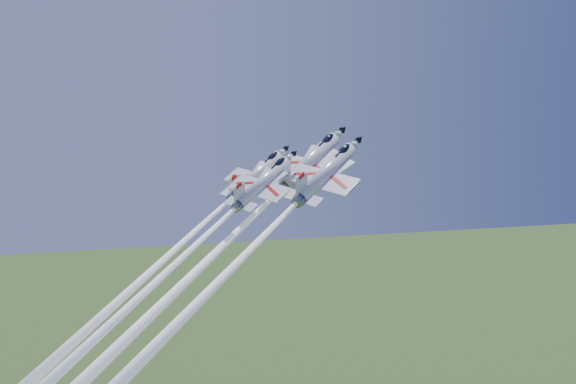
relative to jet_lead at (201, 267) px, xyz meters
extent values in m
cylinder|color=white|center=(18.09, 13.81, 11.56)|extent=(6.63, 8.11, 13.35)
cone|color=white|center=(23.83, 18.20, 15.23)|extent=(3.63, 3.77, 3.48)
cone|color=black|center=(25.17, 19.22, 16.08)|extent=(1.83, 1.90, 1.75)
cone|color=slate|center=(12.79, 9.76, 8.17)|extent=(3.29, 3.28, 2.37)
ellipsoid|color=black|center=(21.59, 16.34, 14.64)|extent=(3.46, 3.16, 2.62)
cube|color=black|center=(20.30, 15.30, 14.12)|extent=(1.12, 0.97, 0.90)
cube|color=white|center=(17.19, 13.18, 10.68)|extent=(10.42, 10.76, 3.56)
cube|color=white|center=(19.08, 16.39, 12.73)|extent=(3.59, 3.13, 1.95)
cube|color=white|center=(20.94, 14.25, 12.36)|extent=(3.59, 3.13, 1.95)
cube|color=white|center=(13.59, 10.40, 8.56)|extent=(5.59, 5.82, 1.88)
cube|color=white|center=(13.32, 9.85, 10.37)|extent=(2.96, 2.93, 4.28)
cube|color=red|center=(13.15, 9.44, 11.89)|extent=(1.27, 1.14, 1.20)
cube|color=black|center=(18.37, 14.22, 10.63)|extent=(8.54, 6.70, 5.38)
sphere|color=white|center=(12.58, 9.61, 8.04)|extent=(1.27, 1.30, 1.14)
cone|color=white|center=(-7.73, -5.90, -4.96)|extent=(18.29, 25.06, 52.18)
cylinder|color=white|center=(9.81, 14.07, 9.67)|extent=(5.35, 6.55, 10.78)
cone|color=white|center=(14.45, 17.61, 12.64)|extent=(2.93, 3.04, 2.81)
cone|color=black|center=(15.52, 18.44, 13.33)|extent=(1.48, 1.53, 1.41)
cone|color=slate|center=(5.53, 10.80, 6.94)|extent=(2.66, 2.65, 1.92)
ellipsoid|color=black|center=(12.64, 16.11, 12.17)|extent=(2.79, 2.55, 2.12)
cube|color=black|center=(11.60, 15.28, 11.74)|extent=(0.90, 0.78, 0.73)
cube|color=white|center=(9.08, 13.56, 8.97)|extent=(8.42, 8.69, 2.88)
cube|color=white|center=(10.61, 16.15, 10.62)|extent=(2.90, 2.53, 1.57)
cube|color=white|center=(12.11, 14.43, 10.32)|extent=(2.90, 2.53, 1.57)
cube|color=white|center=(6.17, 11.31, 7.25)|extent=(4.52, 4.70, 1.52)
cube|color=white|center=(5.96, 10.87, 8.72)|extent=(2.39, 2.37, 3.46)
cube|color=red|center=(5.82, 10.54, 9.94)|extent=(1.03, 0.92, 0.97)
cube|color=black|center=(10.03, 14.40, 8.93)|extent=(6.90, 5.41, 4.34)
sphere|color=white|center=(5.36, 10.68, 6.83)|extent=(1.02, 1.05, 0.92)
cone|color=white|center=(-10.94, -1.77, -3.59)|extent=(14.69, 20.13, 41.88)
cylinder|color=white|center=(18.92, 7.26, 10.76)|extent=(6.36, 7.78, 12.82)
cone|color=white|center=(24.43, 11.47, 14.29)|extent=(3.48, 3.62, 3.34)
cone|color=black|center=(25.71, 12.45, 15.11)|extent=(1.76, 1.82, 1.68)
cone|color=slate|center=(13.83, 3.38, 7.51)|extent=(3.16, 3.15, 2.28)
ellipsoid|color=black|center=(22.28, 9.69, 13.72)|extent=(3.32, 3.03, 2.52)
cube|color=black|center=(21.04, 8.70, 13.22)|extent=(1.07, 0.93, 0.86)
cube|color=white|center=(18.06, 6.66, 9.92)|extent=(10.01, 10.33, 3.42)
cube|color=white|center=(19.87, 9.73, 11.89)|extent=(3.45, 3.00, 1.87)
cube|color=white|center=(21.66, 7.69, 11.53)|extent=(3.45, 3.00, 1.87)
cube|color=white|center=(14.59, 3.98, 7.88)|extent=(5.37, 5.59, 1.81)
cube|color=white|center=(14.34, 3.46, 9.63)|extent=(2.85, 2.81, 4.11)
cube|color=red|center=(14.18, 3.06, 11.08)|extent=(1.22, 1.09, 1.15)
cube|color=black|center=(19.19, 7.65, 9.87)|extent=(8.20, 6.43, 5.16)
sphere|color=white|center=(13.63, 3.23, 7.38)|extent=(1.21, 1.25, 1.09)
cone|color=white|center=(-4.02, -10.25, -3.91)|extent=(16.15, 22.03, 45.48)
cylinder|color=white|center=(9.49, 6.69, 9.77)|extent=(5.31, 6.49, 10.69)
cone|color=white|center=(14.09, 10.21, 12.71)|extent=(2.91, 3.02, 2.79)
cone|color=black|center=(15.16, 11.02, 13.40)|extent=(1.46, 1.52, 1.40)
cone|color=slate|center=(5.24, 3.45, 7.06)|extent=(2.64, 2.63, 1.90)
ellipsoid|color=black|center=(12.30, 8.72, 12.24)|extent=(2.77, 2.53, 2.10)
cube|color=black|center=(11.26, 7.89, 11.82)|extent=(0.89, 0.77, 0.72)
cube|color=white|center=(8.77, 6.19, 9.07)|extent=(8.35, 8.62, 2.85)
cube|color=white|center=(10.28, 8.76, 10.71)|extent=(2.87, 2.51, 1.56)
cube|color=white|center=(11.77, 7.05, 10.41)|extent=(2.87, 2.51, 1.56)
cube|color=white|center=(5.88, 3.96, 7.37)|extent=(4.48, 4.66, 1.51)
cube|color=white|center=(5.67, 3.52, 8.82)|extent=(2.37, 2.35, 3.43)
cube|color=red|center=(5.54, 3.19, 10.04)|extent=(1.02, 0.91, 0.96)
cube|color=black|center=(9.71, 7.02, 9.03)|extent=(6.84, 5.37, 4.31)
sphere|color=white|center=(5.08, 3.33, 6.95)|extent=(1.01, 1.04, 0.91)
cone|color=white|center=(-11.57, -9.38, -3.69)|extent=(14.93, 20.48, 42.72)
camera|label=1|loc=(-5.78, -81.50, 25.01)|focal=40.00mm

